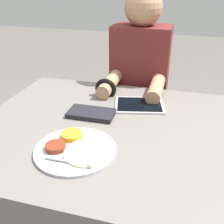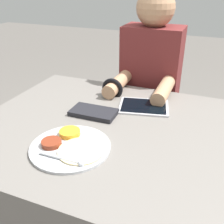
{
  "view_description": "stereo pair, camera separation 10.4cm",
  "coord_description": "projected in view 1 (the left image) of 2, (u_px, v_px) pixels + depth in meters",
  "views": [
    {
      "loc": [
        0.19,
        -0.87,
        1.32
      ],
      "look_at": [
        -0.05,
        0.01,
        0.84
      ],
      "focal_mm": 42.0,
      "sensor_mm": 36.0,
      "label": 1
    },
    {
      "loc": [
        0.29,
        -0.84,
        1.32
      ],
      "look_at": [
        -0.05,
        0.01,
        0.84
      ],
      "focal_mm": 42.0,
      "sensor_mm": 36.0,
      "label": 2
    }
  ],
  "objects": [
    {
      "name": "thali_tray",
      "position": [
        75.0,
        149.0,
        0.9
      ],
      "size": [
        0.28,
        0.28,
        0.03
      ],
      "color": "#B7BABF",
      "rests_on": "dining_table"
    },
    {
      "name": "person_diner",
      "position": [
        138.0,
        103.0,
        1.63
      ],
      "size": [
        0.34,
        0.47,
        1.27
      ],
      "color": "black",
      "rests_on": "ground_plane"
    },
    {
      "name": "dining_table",
      "position": [
        122.0,
        200.0,
        1.22
      ],
      "size": [
        1.21,
        0.89,
        0.78
      ],
      "color": "slate",
      "rests_on": "ground_plane"
    },
    {
      "name": "tablet_device",
      "position": [
        139.0,
        105.0,
        1.22
      ],
      "size": [
        0.26,
        0.21,
        0.01
      ],
      "color": "#B7B7BC",
      "rests_on": "dining_table"
    },
    {
      "name": "red_notebook",
      "position": [
        91.0,
        114.0,
        1.13
      ],
      "size": [
        0.2,
        0.11,
        0.02
      ],
      "color": "silver",
      "rests_on": "dining_table"
    }
  ]
}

